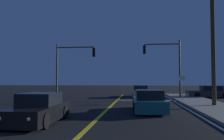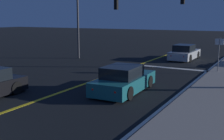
% 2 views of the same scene
% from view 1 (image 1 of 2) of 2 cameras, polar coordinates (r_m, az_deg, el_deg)
% --- Properties ---
extents(lane_line_center, '(0.20, 32.08, 0.01)m').
position_cam_1_polar(lane_line_center, '(14.58, -1.63, -10.14)').
color(lane_line_center, gold).
rests_on(lane_line_center, ground).
extents(lane_line_edge_right, '(0.16, 32.08, 0.01)m').
position_cam_1_polar(lane_line_edge_right, '(14.80, 19.53, -9.87)').
color(lane_line_edge_right, silver).
rests_on(lane_line_edge_right, ground).
extents(stop_bar, '(5.57, 0.50, 0.01)m').
position_cam_1_polar(stop_bar, '(22.34, 8.44, -7.47)').
color(stop_bar, silver).
rests_on(stop_bar, ground).
extents(car_mid_block_black, '(1.96, 4.24, 1.34)m').
position_cam_1_polar(car_mid_block_black, '(11.19, -17.83, -9.35)').
color(car_mid_block_black, black).
rests_on(car_mid_block_black, ground).
extents(car_side_waiting_teal, '(2.06, 4.51, 1.34)m').
position_cam_1_polar(car_side_waiting_teal, '(14.53, 9.08, -7.84)').
color(car_side_waiting_teal, '#195960').
rests_on(car_side_waiting_teal, ground).
extents(car_lead_oncoming_silver, '(1.94, 4.37, 1.34)m').
position_cam_1_polar(car_lead_oncoming_silver, '(27.21, 7.16, -5.37)').
color(car_lead_oncoming_silver, '#B2B5BA').
rests_on(car_lead_oncoming_silver, ground).
extents(car_far_approaching_charcoal, '(4.74, 1.98, 1.34)m').
position_cam_1_polar(car_far_approaching_charcoal, '(27.91, 22.98, -5.12)').
color(car_far_approaching_charcoal, '#2D2D33').
rests_on(car_far_approaching_charcoal, ground).
extents(traffic_signal_near_right, '(3.88, 0.28, 6.14)m').
position_cam_1_polar(traffic_signal_near_right, '(24.82, 13.41, 2.48)').
color(traffic_signal_near_right, '#38383D').
rests_on(traffic_signal_near_right, ground).
extents(traffic_signal_far_left, '(4.15, 0.28, 5.75)m').
position_cam_1_polar(traffic_signal_far_left, '(24.23, -10.15, 2.04)').
color(traffic_signal_far_left, '#38383D').
rests_on(traffic_signal_far_left, ground).
extents(utility_pole_right, '(1.69, 0.30, 11.12)m').
position_cam_1_polar(utility_pole_right, '(18.54, 23.70, 9.57)').
color(utility_pole_right, '#42301E').
rests_on(utility_pole_right, ground).
extents(street_sign_corner, '(0.56, 0.12, 2.39)m').
position_cam_1_polar(street_sign_corner, '(22.11, 17.01, -3.28)').
color(street_sign_corner, slate).
rests_on(street_sign_corner, ground).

